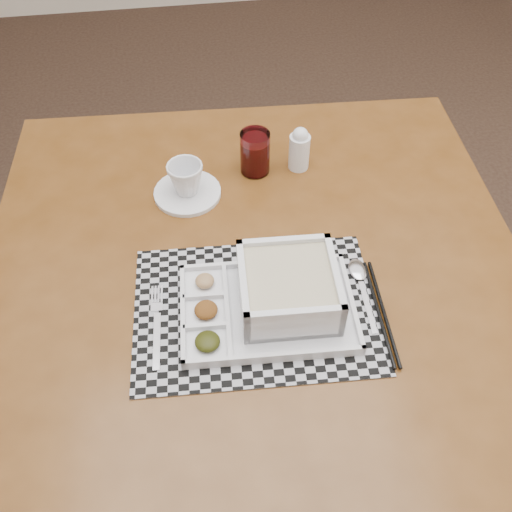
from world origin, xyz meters
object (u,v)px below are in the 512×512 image
at_px(serving_tray, 281,295).
at_px(creamer_bottle, 299,149).
at_px(cup, 186,179).
at_px(juice_glass, 255,154).
at_px(dining_table, 255,291).

distance_m(serving_tray, creamer_bottle, 0.41).
relative_size(cup, creamer_bottle, 0.73).
bearing_deg(juice_glass, cup, -159.67).
distance_m(dining_table, juice_glass, 0.32).
height_order(dining_table, serving_tray, serving_tray).
bearing_deg(juice_glass, serving_tray, -91.55).
xyz_separation_m(dining_table, juice_glass, (0.04, 0.29, 0.13)).
distance_m(dining_table, serving_tray, 0.17).
height_order(serving_tray, juice_glass, juice_glass).
xyz_separation_m(cup, juice_glass, (0.16, 0.06, 0.00)).
bearing_deg(cup, serving_tray, -60.69).
xyz_separation_m(cup, creamer_bottle, (0.26, 0.06, 0.01)).
relative_size(dining_table, juice_glass, 11.06).
bearing_deg(creamer_bottle, juice_glass, 179.09).
relative_size(serving_tray, juice_glass, 3.20).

